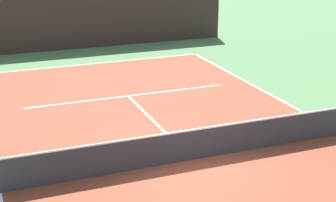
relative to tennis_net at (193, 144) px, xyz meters
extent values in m
plane|color=#477042|center=(0.00, 0.00, -0.51)|extent=(80.00, 80.00, 0.00)
cube|color=brown|center=(0.00, 0.00, -0.50)|extent=(11.00, 24.00, 0.01)
cube|color=white|center=(0.00, 11.95, -0.50)|extent=(11.00, 0.10, 0.00)
cube|color=white|center=(-5.45, 0.00, -0.50)|extent=(0.10, 24.00, 0.00)
cube|color=white|center=(0.00, 6.40, -0.50)|extent=(8.26, 0.10, 0.00)
cube|color=white|center=(0.00, 3.20, -0.50)|extent=(0.10, 6.40, 0.00)
cube|color=#33231E|center=(0.00, 15.69, 0.92)|extent=(17.25, 0.30, 2.86)
cube|color=#9E9E99|center=(0.00, 17.04, 1.21)|extent=(17.25, 2.40, 3.44)
cube|color=#9E9E99|center=(0.00, 19.44, 1.64)|extent=(17.25, 2.40, 4.30)
cube|color=#333338|center=(0.00, 0.00, -0.04)|extent=(10.90, 0.02, 0.92)
cube|color=white|center=(0.00, 0.00, 0.45)|extent=(10.90, 0.04, 0.05)
camera|label=1|loc=(-5.67, -12.48, 6.03)|focal=54.70mm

